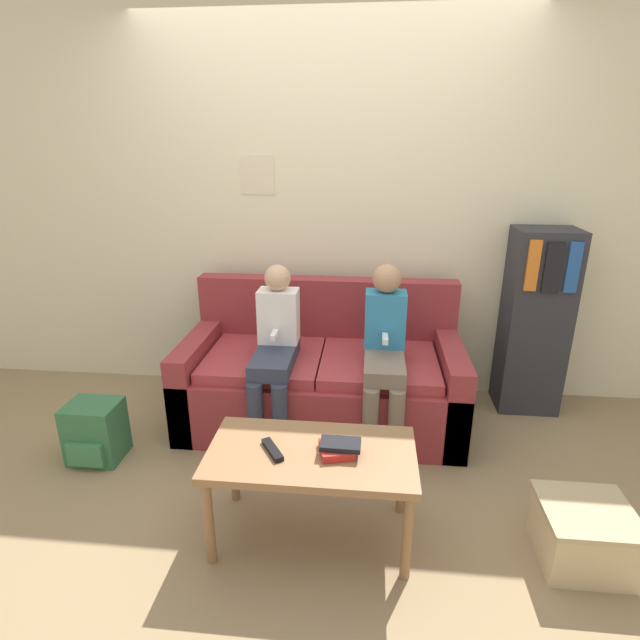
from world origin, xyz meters
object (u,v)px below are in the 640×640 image
object	(u,v)px
person_right	(385,348)
storage_box	(583,534)
couch	(322,378)
person_left	(275,347)
coffee_table	(311,462)
backpack	(95,432)
bookshelf	(535,322)
tv_remote	(272,450)

from	to	relation	value
person_right	storage_box	distance (m)	1.31
couch	person_left	distance (m)	0.45
coffee_table	storage_box	distance (m)	1.22
couch	backpack	xyz separation A→B (m)	(-1.25, -0.58, -0.12)
couch	person_right	size ratio (longest dim) A/B	1.63
bookshelf	person_right	bearing A→B (deg)	-152.88
tv_remote	person_right	bearing A→B (deg)	28.11
tv_remote	bookshelf	world-z (taller)	bookshelf
couch	storage_box	bearing A→B (deg)	-41.06
bookshelf	backpack	xyz separation A→B (m)	(-2.62, -0.88, -0.45)
person_left	person_right	distance (m)	0.65
person_left	bookshelf	bearing A→B (deg)	17.38
coffee_table	storage_box	size ratio (longest dim) A/B	2.41
storage_box	backpack	bearing A→B (deg)	168.62
person_right	tv_remote	distance (m)	1.01
person_left	backpack	size ratio (longest dim) A/B	3.03
couch	backpack	size ratio (longest dim) A/B	5.03
couch	coffee_table	world-z (taller)	couch
person_right	person_left	bearing A→B (deg)	-179.57
bookshelf	storage_box	world-z (taller)	bookshelf
person_right	backpack	world-z (taller)	person_right
person_left	person_right	world-z (taller)	person_right
couch	tv_remote	size ratio (longest dim) A/B	10.54
storage_box	person_right	bearing A→B (deg)	134.33
coffee_table	bookshelf	xyz separation A→B (m)	(1.32, 1.36, 0.22)
coffee_table	backpack	xyz separation A→B (m)	(-1.30, 0.47, -0.23)
coffee_table	person_right	bearing A→B (deg)	68.81
person_left	coffee_table	bearing A→B (deg)	-69.45
tv_remote	coffee_table	bearing A→B (deg)	-23.93
coffee_table	tv_remote	xyz separation A→B (m)	(-0.17, -0.02, 0.07)
couch	storage_box	xyz separation A→B (m)	(1.24, -1.08, -0.15)
tv_remote	storage_box	distance (m)	1.40
person_right	storage_box	xyz separation A→B (m)	(0.86, -0.88, -0.46)
couch	person_right	world-z (taller)	person_right
tv_remote	person_left	bearing A→B (deg)	67.45
coffee_table	tv_remote	bearing A→B (deg)	-171.72
person_left	tv_remote	bearing A→B (deg)	-80.33
bookshelf	coffee_table	bearing A→B (deg)	-134.20
coffee_table	storage_box	world-z (taller)	coffee_table
couch	bookshelf	distance (m)	1.45
person_right	bookshelf	world-z (taller)	bookshelf
person_right	storage_box	size ratio (longest dim) A/B	2.81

